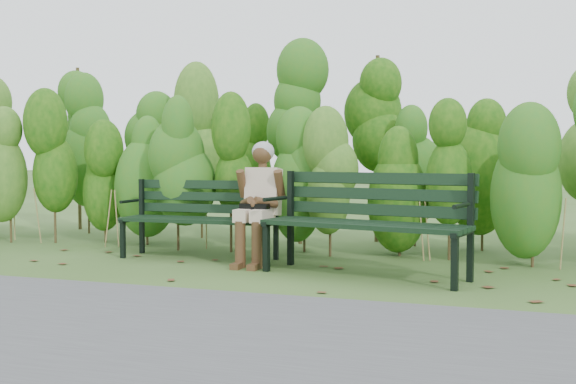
% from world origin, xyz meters
% --- Properties ---
extents(ground, '(80.00, 80.00, 0.00)m').
position_xyz_m(ground, '(0.00, 0.00, 0.00)').
color(ground, '#375620').
extents(footpath, '(60.00, 2.50, 0.01)m').
position_xyz_m(footpath, '(0.00, -2.20, 0.01)').
color(footpath, '#474749').
rests_on(footpath, ground).
extents(hedge_band, '(11.04, 1.67, 2.42)m').
position_xyz_m(hedge_band, '(0.00, 1.86, 1.26)').
color(hedge_band, '#47381E').
rests_on(hedge_band, ground).
extents(leaf_litter, '(5.51, 1.81, 0.01)m').
position_xyz_m(leaf_litter, '(-0.14, -0.16, 0.00)').
color(leaf_litter, brown).
rests_on(leaf_litter, ground).
extents(bench_left, '(1.69, 0.57, 0.84)m').
position_xyz_m(bench_left, '(-1.10, 0.72, 0.50)').
color(bench_left, black).
rests_on(bench_left, ground).
extents(bench_right, '(1.99, 1.01, 0.95)m').
position_xyz_m(bench_right, '(0.82, 0.25, 0.56)').
color(bench_right, black).
rests_on(bench_right, ground).
extents(seated_woman, '(0.50, 0.73, 1.25)m').
position_xyz_m(seated_woman, '(-0.38, 0.55, 0.70)').
color(seated_woman, beige).
rests_on(seated_woman, ground).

